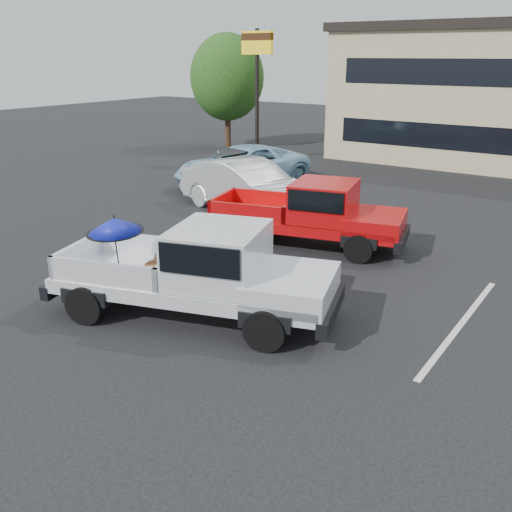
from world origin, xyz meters
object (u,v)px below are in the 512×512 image
(silver_pickup, at_px, (207,268))
(silver_sedan, at_px, (248,186))
(motel_sign, at_px, (257,60))
(blue_suv, at_px, (242,166))
(red_pickup, at_px, (318,212))
(tree_left, at_px, (227,77))

(silver_pickup, bearing_deg, silver_sedan, 102.46)
(motel_sign, relative_size, silver_sedan, 1.18)
(silver_sedan, xyz_separation_m, blue_suv, (-2.42, 3.06, -0.07))
(silver_sedan, bearing_deg, silver_pickup, -137.68)
(red_pickup, xyz_separation_m, blue_suv, (-6.06, 4.97, -0.20))
(silver_pickup, height_order, silver_sedan, silver_pickup)
(tree_left, xyz_separation_m, silver_sedan, (8.75, -10.50, -2.89))
(silver_sedan, bearing_deg, tree_left, 52.37)
(motel_sign, relative_size, silver_pickup, 1.00)
(motel_sign, bearing_deg, tree_left, 143.13)
(motel_sign, distance_m, red_pickup, 13.14)
(motel_sign, height_order, silver_sedan, motel_sign)
(red_pickup, bearing_deg, tree_left, 121.10)
(blue_suv, bearing_deg, motel_sign, 133.26)
(tree_left, relative_size, blue_suv, 1.08)
(red_pickup, distance_m, silver_sedan, 4.12)
(silver_pickup, distance_m, red_pickup, 5.14)
(tree_left, distance_m, silver_pickup, 21.86)
(tree_left, xyz_separation_m, silver_pickup, (12.78, -17.54, -2.68))
(tree_left, xyz_separation_m, red_pickup, (12.40, -12.41, -2.76))
(blue_suv, bearing_deg, tree_left, 145.94)
(motel_sign, xyz_separation_m, tree_left, (-4.00, 3.00, -0.92))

